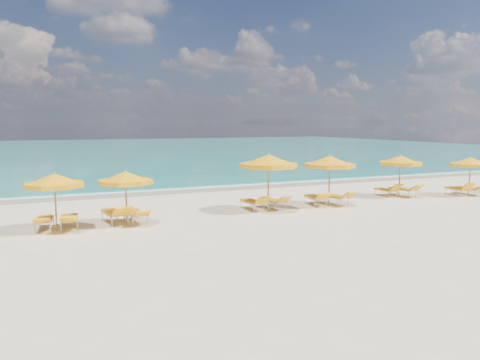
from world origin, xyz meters
name	(u,v)px	position (x,y,z in m)	size (l,w,h in m)	color
ground_plane	(254,212)	(0.00, 0.00, 0.00)	(120.00, 120.00, 0.00)	beige
ocean	(103,151)	(0.00, 48.00, 0.00)	(120.00, 80.00, 0.30)	#16806F
wet_sand_band	(199,189)	(0.00, 7.40, 0.00)	(120.00, 2.60, 0.01)	tan
foam_line	(195,187)	(0.00, 8.20, 0.00)	(120.00, 1.20, 0.03)	white
whitecap_near	(75,176)	(-6.00, 17.00, 0.00)	(14.00, 0.36, 0.05)	white
whitecap_far	(222,162)	(8.00, 24.00, 0.00)	(18.00, 0.30, 0.05)	white
umbrella_2	(54,181)	(-7.95, -0.52, 1.79)	(2.67, 2.67, 2.10)	#9A7D4D
umbrella_3	(126,178)	(-5.50, -0.50, 1.77)	(2.66, 2.66, 2.07)	#9A7D4D
umbrella_4	(269,162)	(0.58, -0.20, 2.15)	(3.29, 3.29, 2.53)	#9A7D4D
umbrella_5	(330,162)	(3.76, -0.11, 2.02)	(2.48, 2.48, 2.37)	#9A7D4D
umbrella_6	(400,161)	(8.54, 0.59, 1.88)	(2.62, 2.62, 2.20)	#9A7D4D
umbrella_7	(470,162)	(12.12, -0.60, 1.76)	(2.35, 2.35, 2.07)	#9A7D4D
lounger_2_left	(45,224)	(-8.33, -0.01, 0.20)	(0.75, 1.80, 0.63)	#A5A8AD
lounger_2_right	(69,223)	(-7.51, -0.26, 0.22)	(0.75, 1.92, 0.70)	#A5A8AD
lounger_3_left	(115,217)	(-5.86, -0.04, 0.25)	(0.94, 2.10, 0.86)	#A5A8AD
lounger_3_right	(136,217)	(-5.11, -0.20, 0.22)	(0.76, 1.90, 0.68)	#A5A8AD
lounger_4_left	(253,205)	(0.14, 0.39, 0.21)	(0.73, 1.80, 0.75)	#A5A8AD
lounger_4_right	(274,204)	(1.12, 0.29, 0.21)	(0.78, 1.77, 0.72)	#A5A8AD
lounger_5_left	(316,201)	(3.26, 0.22, 0.22)	(0.86, 1.88, 0.76)	#A5A8AD
lounger_5_right	(335,199)	(4.26, 0.11, 0.23)	(0.99, 1.99, 0.79)	#A5A8AD
lounger_6_left	(386,192)	(8.11, 1.06, 0.20)	(0.58, 1.61, 0.76)	#A5A8AD
lounger_6_right	(404,192)	(9.01, 0.76, 0.22)	(0.83, 1.89, 0.76)	#A5A8AD
lounger_7_left	(457,191)	(11.76, -0.20, 0.21)	(0.73, 1.68, 0.80)	#A5A8AD
lounger_7_right	(469,190)	(12.65, -0.18, 0.20)	(0.65, 1.71, 0.66)	#A5A8AD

